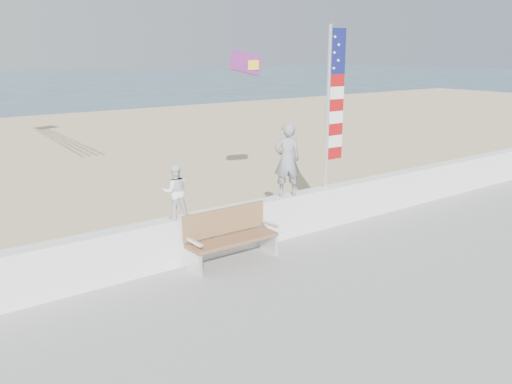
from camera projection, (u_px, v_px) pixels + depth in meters
ground at (308, 289)px, 9.48m from camera, size 220.00×220.00×0.00m
sand at (109, 186)px, 16.44m from camera, size 90.00×40.00×0.08m
seawall at (242, 226)px, 10.87m from camera, size 30.00×0.35×0.90m
adult at (287, 160)px, 11.23m from camera, size 0.66×0.56×1.54m
child at (175, 191)px, 9.77m from camera, size 0.58×0.52×1.00m
bench at (230, 235)px, 10.16m from camera, size 1.80×0.57×1.00m
flag at (332, 101)px, 11.66m from camera, size 0.50×0.08×3.50m
parafoil_kite at (247, 63)px, 14.06m from camera, size 0.98×0.34×0.66m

